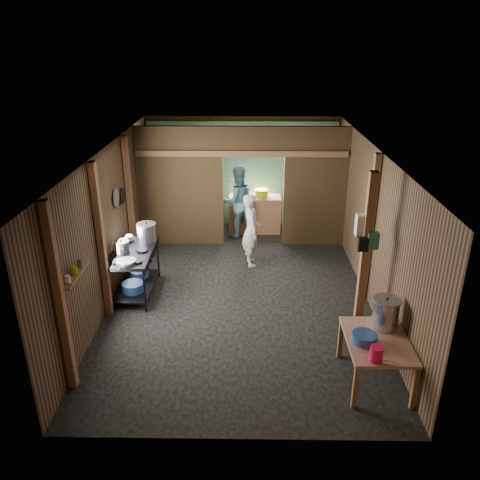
{
  "coord_description": "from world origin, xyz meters",
  "views": [
    {
      "loc": [
        0.11,
        -7.71,
        4.31
      ],
      "look_at": [
        0.0,
        -0.2,
        1.1
      ],
      "focal_mm": 36.0,
      "sensor_mm": 36.0,
      "label": 1
    }
  ],
  "objects_px": {
    "gas_range": "(135,272)",
    "stock_pot": "(385,314)",
    "prep_table": "(375,360)",
    "pink_bucket": "(376,354)",
    "yellow_tub": "(261,193)",
    "stove_pot_large": "(147,233)",
    "cook": "(251,230)"
  },
  "relations": [
    {
      "from": "gas_range",
      "to": "stock_pot",
      "type": "bearing_deg",
      "value": -27.72
    },
    {
      "from": "prep_table",
      "to": "pink_bucket",
      "type": "xyz_separation_m",
      "value": [
        -0.14,
        -0.44,
        0.43
      ]
    },
    {
      "from": "prep_table",
      "to": "yellow_tub",
      "type": "height_order",
      "value": "yellow_tub"
    },
    {
      "from": "stove_pot_large",
      "to": "yellow_tub",
      "type": "distance_m",
      "value": 3.36
    },
    {
      "from": "gas_range",
      "to": "prep_table",
      "type": "distance_m",
      "value": 4.39
    },
    {
      "from": "gas_range",
      "to": "prep_table",
      "type": "height_order",
      "value": "gas_range"
    },
    {
      "from": "prep_table",
      "to": "stock_pot",
      "type": "relative_size",
      "value": 2.53
    },
    {
      "from": "gas_range",
      "to": "cook",
      "type": "bearing_deg",
      "value": 30.95
    },
    {
      "from": "stock_pot",
      "to": "yellow_tub",
      "type": "height_order",
      "value": "stock_pot"
    },
    {
      "from": "stock_pot",
      "to": "cook",
      "type": "bearing_deg",
      "value": 118.54
    },
    {
      "from": "stove_pot_large",
      "to": "pink_bucket",
      "type": "distance_m",
      "value": 4.71
    },
    {
      "from": "gas_range",
      "to": "prep_table",
      "type": "relative_size",
      "value": 1.26
    },
    {
      "from": "stove_pot_large",
      "to": "cook",
      "type": "relative_size",
      "value": 0.24
    },
    {
      "from": "stove_pot_large",
      "to": "pink_bucket",
      "type": "relative_size",
      "value": 1.8
    },
    {
      "from": "gas_range",
      "to": "stock_pot",
      "type": "relative_size",
      "value": 3.2
    },
    {
      "from": "gas_range",
      "to": "yellow_tub",
      "type": "distance_m",
      "value": 3.87
    },
    {
      "from": "prep_table",
      "to": "stock_pot",
      "type": "xyz_separation_m",
      "value": [
        0.16,
        0.31,
        0.53
      ]
    },
    {
      "from": "prep_table",
      "to": "pink_bucket",
      "type": "height_order",
      "value": "pink_bucket"
    },
    {
      "from": "stove_pot_large",
      "to": "cook",
      "type": "height_order",
      "value": "cook"
    },
    {
      "from": "gas_range",
      "to": "cook",
      "type": "xyz_separation_m",
      "value": [
        2.08,
        1.25,
        0.33
      ]
    },
    {
      "from": "stock_pot",
      "to": "cook",
      "type": "xyz_separation_m",
      "value": [
        -1.78,
        3.28,
        -0.12
      ]
    },
    {
      "from": "prep_table",
      "to": "cook",
      "type": "height_order",
      "value": "cook"
    },
    {
      "from": "gas_range",
      "to": "stock_pot",
      "type": "height_order",
      "value": "stock_pot"
    },
    {
      "from": "prep_table",
      "to": "pink_bucket",
      "type": "distance_m",
      "value": 0.63
    },
    {
      "from": "stove_pot_large",
      "to": "pink_bucket",
      "type": "bearing_deg",
      "value": -43.73
    },
    {
      "from": "pink_bucket",
      "to": "cook",
      "type": "height_order",
      "value": "cook"
    },
    {
      "from": "prep_table",
      "to": "cook",
      "type": "distance_m",
      "value": 3.97
    },
    {
      "from": "gas_range",
      "to": "stove_pot_large",
      "type": "height_order",
      "value": "stove_pot_large"
    },
    {
      "from": "gas_range",
      "to": "cook",
      "type": "relative_size",
      "value": 0.95
    },
    {
      "from": "gas_range",
      "to": "stove_pot_large",
      "type": "relative_size",
      "value": 3.97
    },
    {
      "from": "gas_range",
      "to": "stove_pot_large",
      "type": "bearing_deg",
      "value": 69.94
    },
    {
      "from": "pink_bucket",
      "to": "cook",
      "type": "relative_size",
      "value": 0.13
    }
  ]
}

